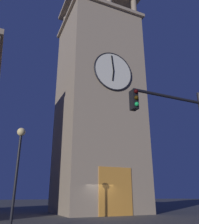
# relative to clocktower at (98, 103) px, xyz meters

# --- Properties ---
(ground_plane) EXTENTS (200.00, 200.00, 0.00)m
(ground_plane) POSITION_rel_clocktower_xyz_m (1.46, 3.78, -11.57)
(ground_plane) COLOR #56544F
(clocktower) EXTENTS (8.73, 8.30, 28.86)m
(clocktower) POSITION_rel_clocktower_xyz_m (0.00, 0.00, 0.00)
(clocktower) COLOR gray
(clocktower) RESTS_ON ground_plane
(traffic_signal_mid) EXTENTS (3.48, 0.41, 5.78)m
(traffic_signal_mid) POSITION_rel_clocktower_xyz_m (3.34, 16.02, -7.75)
(traffic_signal_mid) COLOR black
(traffic_signal_mid) RESTS_ON ground_plane
(street_lamp) EXTENTS (0.44, 0.44, 5.05)m
(street_lamp) POSITION_rel_clocktower_xyz_m (8.79, 9.87, -8.04)
(street_lamp) COLOR black
(street_lamp) RESTS_ON ground_plane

